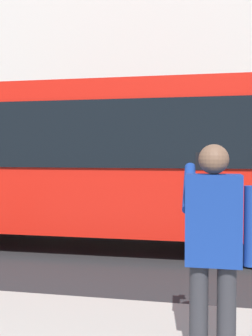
{
  "coord_description": "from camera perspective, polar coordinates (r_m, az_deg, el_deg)",
  "views": [
    {
      "loc": [
        0.48,
        7.81,
        1.78
      ],
      "look_at": [
        1.96,
        0.12,
        1.49
      ],
      "focal_mm": 42.6,
      "sensor_mm": 36.0,
      "label": 1
    }
  ],
  "objects": [
    {
      "name": "ground_plane",
      "position": [
        8.02,
        14.35,
        -10.8
      ],
      "size": [
        60.0,
        60.0,
        0.0
      ],
      "primitive_type": "plane",
      "color": "#2B2B2D"
    },
    {
      "name": "building_facade_far",
      "position": [
        15.2,
        13.02,
        18.11
      ],
      "size": [
        28.0,
        1.55,
        12.0
      ],
      "color": "beige",
      "rests_on": "ground_plane"
    },
    {
      "name": "red_bus",
      "position": [
        7.78,
        -4.67,
        1.37
      ],
      "size": [
        9.05,
        2.54,
        3.08
      ],
      "color": "red",
      "rests_on": "ground_plane"
    },
    {
      "name": "pedestrian_photographer",
      "position": [
        3.04,
        12.42,
        -10.13
      ],
      "size": [
        0.53,
        0.52,
        1.7
      ],
      "color": "#2D2D33",
      "rests_on": "sidewalk_curb"
    }
  ]
}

